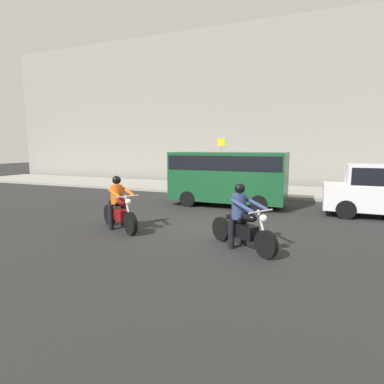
% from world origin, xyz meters
% --- Properties ---
extents(ground_plane, '(80.00, 80.00, 0.00)m').
position_xyz_m(ground_plane, '(0.00, 0.00, 0.00)').
color(ground_plane, '#262626').
extents(sidewalk_slab, '(40.00, 4.40, 0.14)m').
position_xyz_m(sidewalk_slab, '(0.00, 8.00, 0.07)').
color(sidewalk_slab, '#99968E').
rests_on(sidewalk_slab, ground_plane).
extents(building_facade, '(40.00, 1.40, 9.84)m').
position_xyz_m(building_facade, '(0.00, 11.40, 4.92)').
color(building_facade, gray).
rests_on(building_facade, ground_plane).
extents(motorcycle_with_rider_denim_blue, '(1.84, 1.33, 1.56)m').
position_xyz_m(motorcycle_with_rider_denim_blue, '(1.36, -1.86, 0.64)').
color(motorcycle_with_rider_denim_blue, black).
rests_on(motorcycle_with_rider_denim_blue, ground_plane).
extents(motorcycle_with_rider_orange_stripe, '(1.84, 1.16, 1.57)m').
position_xyz_m(motorcycle_with_rider_orange_stripe, '(-2.36, -1.48, 0.65)').
color(motorcycle_with_rider_orange_stripe, black).
rests_on(motorcycle_with_rider_orange_stripe, ground_plane).
extents(parked_van_forest_green, '(4.61, 1.96, 2.19)m').
position_xyz_m(parked_van_forest_green, '(-0.43, 3.41, 1.27)').
color(parked_van_forest_green, '#164C28').
rests_on(parked_van_forest_green, ground_plane).
extents(parked_hatchback_white, '(3.74, 1.76, 1.80)m').
position_xyz_m(parked_hatchback_white, '(5.07, 3.28, 0.93)').
color(parked_hatchback_white, silver).
rests_on(parked_hatchback_white, ground_plane).
extents(street_sign_post, '(0.44, 0.08, 2.79)m').
position_xyz_m(street_sign_post, '(-2.24, 8.49, 1.81)').
color(street_sign_post, gray).
rests_on(street_sign_post, sidewalk_slab).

